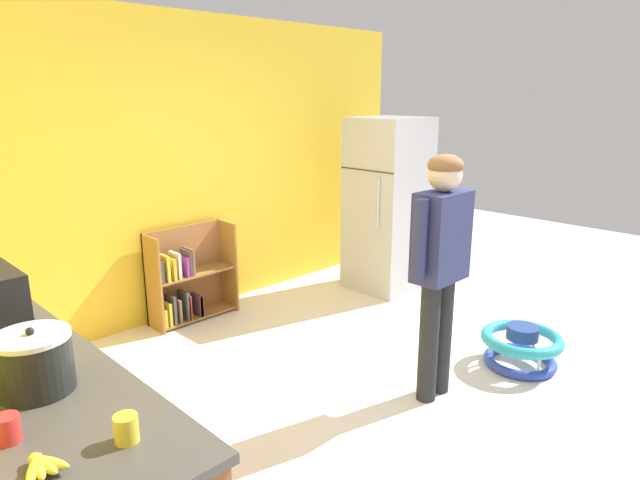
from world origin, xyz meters
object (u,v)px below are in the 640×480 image
at_px(crock_pot, 34,363).
at_px(banana_bunch, 41,465).
at_px(refrigerator, 388,205).
at_px(standing_person, 440,255).
at_px(red_cup, 8,429).
at_px(baby_walker, 521,346).
at_px(yellow_cup, 126,429).
at_px(bookshelf, 186,281).
at_px(kitchen_counter, 31,459).
at_px(white_cup, 37,341).

relative_size(crock_pot, banana_bunch, 1.80).
relative_size(refrigerator, standing_person, 1.08).
bearing_deg(crock_pot, red_cup, -123.49).
distance_m(baby_walker, yellow_cup, 3.21).
distance_m(baby_walker, crock_pot, 3.36).
bearing_deg(crock_pot, bookshelf, 47.62).
xyz_separation_m(kitchen_counter, yellow_cup, (0.09, -0.82, 0.50)).
height_order(kitchen_counter, yellow_cup, yellow_cup).
distance_m(refrigerator, red_cup, 4.40).
distance_m(refrigerator, bookshelf, 2.18).
xyz_separation_m(crock_pot, banana_bunch, (-0.16, -0.52, -0.09)).
distance_m(bookshelf, white_cup, 2.54).
bearing_deg(baby_walker, red_cup, 176.43).
xyz_separation_m(banana_bunch, white_cup, (0.28, 0.88, 0.02)).
relative_size(kitchen_counter, yellow_cup, 23.76).
bearing_deg(yellow_cup, red_cup, 135.44).
distance_m(kitchen_counter, yellow_cup, 0.96).
relative_size(bookshelf, red_cup, 8.95).
distance_m(bookshelf, yellow_cup, 3.24).
distance_m(refrigerator, baby_walker, 2.11).
bearing_deg(kitchen_counter, standing_person, -12.41).
bearing_deg(yellow_cup, baby_walker, 1.15).
distance_m(refrigerator, crock_pot, 4.13).
xyz_separation_m(refrigerator, crock_pot, (-3.89, -1.37, 0.13)).
height_order(bookshelf, banana_bunch, banana_bunch).
bearing_deg(baby_walker, white_cup, 164.65).
xyz_separation_m(baby_walker, banana_bunch, (-3.37, -0.03, 0.77)).
bearing_deg(red_cup, yellow_cup, -44.56).
bearing_deg(crock_pot, refrigerator, 19.37).
xyz_separation_m(bookshelf, yellow_cup, (-1.80, -2.63, 0.58)).
height_order(crock_pot, yellow_cup, crock_pot).
distance_m(standing_person, yellow_cup, 2.31).
height_order(banana_bunch, white_cup, white_cup).
distance_m(refrigerator, standing_person, 2.22).
distance_m(baby_walker, white_cup, 3.30).
bearing_deg(yellow_cup, banana_bunch, 173.06).
bearing_deg(standing_person, kitchen_counter, 167.59).
distance_m(kitchen_counter, banana_bunch, 0.93).
height_order(banana_bunch, red_cup, red_cup).
bearing_deg(white_cup, kitchen_counter, -142.00).
bearing_deg(crock_pot, baby_walker, -8.65).
height_order(kitchen_counter, standing_person, standing_person).
distance_m(kitchen_counter, red_cup, 0.76).
bearing_deg(red_cup, standing_person, 0.44).
xyz_separation_m(baby_walker, crock_pot, (-3.21, 0.49, 0.86)).
relative_size(banana_bunch, white_cup, 1.67).
xyz_separation_m(crock_pot, yellow_cup, (0.09, -0.55, -0.07)).
height_order(kitchen_counter, refrigerator, refrigerator).
bearing_deg(yellow_cup, kitchen_counter, 96.53).
relative_size(refrigerator, yellow_cup, 18.74).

